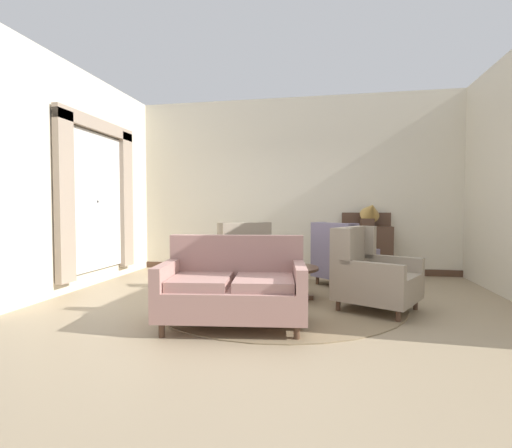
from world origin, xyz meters
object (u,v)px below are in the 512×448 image
(sideboard, at_px, (367,248))
(gramophone, at_px, (370,212))
(settee, at_px, (233,288))
(porcelain_vase, at_px, (286,256))
(armchair_near_window, at_px, (371,275))
(armchair_far_left, at_px, (239,259))
(coffee_table, at_px, (287,273))
(armchair_near_sideboard, at_px, (341,259))
(side_table, at_px, (339,258))

(sideboard, bearing_deg, gramophone, -61.52)
(settee, height_order, sideboard, sideboard)
(porcelain_vase, height_order, gramophone, gramophone)
(armchair_near_window, height_order, armchair_far_left, armchair_far_left)
(sideboard, bearing_deg, coffee_table, -121.84)
(armchair_near_sideboard, distance_m, side_table, 0.03)
(coffee_table, xyz_separation_m, gramophone, (1.29, 1.91, 0.81))
(armchair_far_left, bearing_deg, sideboard, 173.30)
(armchair_near_sideboard, relative_size, side_table, 1.51)
(armchair_far_left, xyz_separation_m, side_table, (1.59, 0.26, 0.01))
(armchair_far_left, bearing_deg, porcelain_vase, 99.72)
(porcelain_vase, relative_size, settee, 0.22)
(armchair_near_sideboard, height_order, gramophone, gramophone)
(gramophone, bearing_deg, coffee_table, -124.08)
(coffee_table, relative_size, armchair_far_left, 0.71)
(coffee_table, distance_m, gramophone, 2.45)
(coffee_table, bearing_deg, gramophone, 55.92)
(porcelain_vase, distance_m, armchair_near_window, 1.15)
(armchair_far_left, relative_size, sideboard, 1.02)
(armchair_near_window, bearing_deg, sideboard, 23.18)
(porcelain_vase, relative_size, armchair_near_window, 0.31)
(porcelain_vase, height_order, settee, settee)
(porcelain_vase, bearing_deg, sideboard, 57.95)
(armchair_near_sideboard, distance_m, armchair_far_left, 1.64)
(settee, distance_m, sideboard, 3.68)
(armchair_near_window, distance_m, armchair_far_left, 2.23)
(porcelain_vase, bearing_deg, armchair_far_left, 136.56)
(porcelain_vase, xyz_separation_m, armchair_far_left, (-0.84, 0.80, -0.17))
(coffee_table, bearing_deg, settee, -109.09)
(porcelain_vase, distance_m, sideboard, 2.38)
(armchair_near_window, height_order, gramophone, gramophone)
(armchair_near_window, relative_size, armchair_near_sideboard, 1.04)
(armchair_near_window, bearing_deg, coffee_table, 99.68)
(side_table, xyz_separation_m, gramophone, (0.57, 0.88, 0.73))
(armchair_near_window, bearing_deg, armchair_far_left, 87.34)
(settee, height_order, armchair_far_left, armchair_far_left)
(settee, distance_m, gramophone, 3.70)
(gramophone, bearing_deg, settee, -118.56)
(sideboard, bearing_deg, armchair_near_sideboard, -116.59)
(armchair_near_window, xyz_separation_m, side_table, (-0.34, 1.38, 0.02))
(side_table, height_order, sideboard, sideboard)
(armchair_near_window, height_order, side_table, armchair_near_window)
(side_table, distance_m, sideboard, 1.10)
(side_table, bearing_deg, settee, -116.84)
(settee, relative_size, side_table, 2.17)
(armchair_far_left, relative_size, gramophone, 2.25)
(side_table, bearing_deg, sideboard, 61.91)
(armchair_near_sideboard, height_order, sideboard, sideboard)
(sideboard, distance_m, gramophone, 0.66)
(coffee_table, bearing_deg, sideboard, 58.16)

